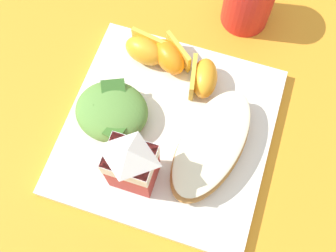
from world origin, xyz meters
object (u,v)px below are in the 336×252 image
Objects in this scene: milk_carton at (131,164)px; orange_wedge_rear at (145,50)px; green_salad_pile at (112,111)px; cheesy_pizza_bread at (211,145)px; orange_wedge_middle at (170,56)px; white_plate at (168,131)px; orange_wedge_front at (203,78)px.

milk_carton is 1.68× the size of orange_wedge_rear.
orange_wedge_rear is at bearing -95.89° from green_salad_pile.
milk_carton is (0.08, 0.07, 0.04)m from cheesy_pizza_bread.
orange_wedge_middle is (0.09, -0.11, 0.00)m from cheesy_pizza_bread.
orange_wedge_middle is (0.03, -0.10, 0.03)m from white_plate.
cheesy_pizza_bread is 0.17m from orange_wedge_rear.
cheesy_pizza_bread is 1.83× the size of green_salad_pile.
milk_carton is 0.17m from orange_wedge_front.
orange_wedge_front is 0.06m from orange_wedge_middle.
orange_wedge_front is at bearing -107.74° from white_plate.
orange_wedge_rear is at bearing -40.13° from cheesy_pizza_bread.
cheesy_pizza_bread is 0.14m from green_salad_pile.
milk_carton reaches higher than cheesy_pizza_bread.
orange_wedge_rear is at bearing 1.68° from orange_wedge_middle.
cheesy_pizza_bread is at bearing 178.19° from green_salad_pile.
green_salad_pile is at bearing -50.99° from milk_carton.
white_plate is at bearing -10.17° from cheesy_pizza_bread.
orange_wedge_front is 0.95× the size of orange_wedge_middle.
cheesy_pizza_bread is (-0.06, 0.01, 0.03)m from white_plate.
milk_carton reaches higher than green_salad_pile.
cheesy_pizza_bread is at bearing 169.83° from white_plate.
green_salad_pile is 1.44× the size of orange_wedge_middle.
orange_wedge_front reaches higher than white_plate.
orange_wedge_rear is at bearing -11.21° from orange_wedge_front.
green_salad_pile is (0.08, 0.01, 0.03)m from white_plate.
milk_carton reaches higher than orange_wedge_middle.
white_plate is 0.10m from milk_carton.
orange_wedge_front is at bearing -106.31° from milk_carton.
green_salad_pile is 1.52× the size of orange_wedge_front.
white_plate is 0.09m from orange_wedge_front.
orange_wedge_front and orange_wedge_middle have the same top height.
white_plate is 2.55× the size of milk_carton.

